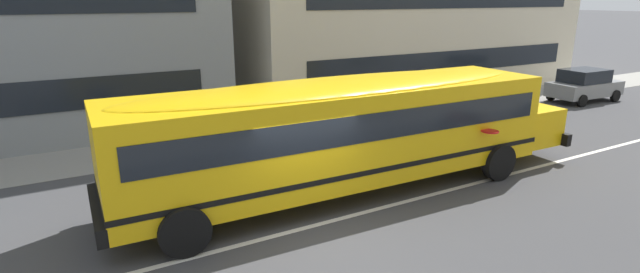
{
  "coord_description": "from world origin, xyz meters",
  "views": [
    {
      "loc": [
        -4.72,
        -8.73,
        5.08
      ],
      "look_at": [
        0.67,
        0.68,
        1.9
      ],
      "focal_mm": 26.66,
      "sensor_mm": 36.0,
      "label": 1
    }
  ],
  "objects": [
    {
      "name": "school_bus",
      "position": [
        1.99,
        1.36,
        1.83
      ],
      "size": [
        13.87,
        3.5,
        3.09
      ],
      "rotation": [
        0.0,
        0.0,
        -0.03
      ],
      "color": "yellow",
      "rests_on": "ground_plane"
    },
    {
      "name": "lane_centreline",
      "position": [
        0.0,
        0.0,
        0.0
      ],
      "size": [
        110.0,
        0.16,
        0.01
      ],
      "primitive_type": "cube",
      "color": "silver",
      "rests_on": "ground_plane"
    },
    {
      "name": "parked_car_grey_near_corner",
      "position": [
        18.72,
        5.26,
        0.84
      ],
      "size": [
        3.97,
        2.03,
        1.64
      ],
      "rotation": [
        0.0,
        0.0,
        -0.05
      ],
      "color": "gray",
      "rests_on": "ground_plane"
    },
    {
      "name": "sidewalk_far",
      "position": [
        0.0,
        7.73,
        0.01
      ],
      "size": [
        120.0,
        3.0,
        0.01
      ],
      "primitive_type": "cube",
      "color": "gray",
      "rests_on": "ground_plane"
    },
    {
      "name": "ground_plane",
      "position": [
        0.0,
        0.0,
        0.0
      ],
      "size": [
        400.0,
        400.0,
        0.0
      ],
      "primitive_type": "plane",
      "color": "#424244"
    }
  ]
}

